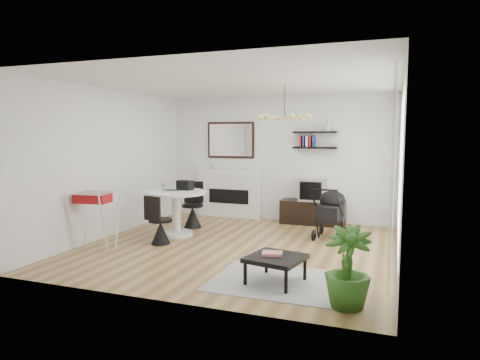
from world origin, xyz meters
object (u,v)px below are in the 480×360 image
(fireplace, at_px, (230,187))
(tv_console, at_px, (313,212))
(crt_tv, at_px, (312,190))
(drying_rack, at_px, (95,218))
(stroller, at_px, (330,215))
(potted_plant, at_px, (347,267))
(coffee_table, at_px, (276,259))
(dining_table, at_px, (176,206))

(fireplace, height_order, tv_console, fireplace)
(fireplace, height_order, crt_tv, fireplace)
(drying_rack, bearing_deg, fireplace, 65.46)
(stroller, xyz_separation_m, potted_plant, (0.63, -3.14, 0.03))
(crt_tv, bearing_deg, fireplace, 174.98)
(tv_console, relative_size, potted_plant, 1.49)
(tv_console, bearing_deg, coffee_table, -86.57)
(tv_console, distance_m, potted_plant, 4.39)
(stroller, bearing_deg, coffee_table, -91.31)
(tv_console, relative_size, dining_table, 1.17)
(stroller, height_order, coffee_table, stroller)
(crt_tv, bearing_deg, dining_table, -139.23)
(drying_rack, relative_size, coffee_table, 1.23)
(fireplace, bearing_deg, crt_tv, -5.02)
(tv_console, bearing_deg, drying_rack, -133.75)
(fireplace, xyz_separation_m, crt_tv, (1.92, -0.17, 0.04))
(fireplace, bearing_deg, coffee_table, -61.17)
(tv_console, height_order, coffee_table, tv_console)
(stroller, relative_size, potted_plant, 1.07)
(dining_table, height_order, coffee_table, dining_table)
(tv_console, xyz_separation_m, drying_rack, (-3.01, -3.15, 0.25))
(potted_plant, bearing_deg, drying_rack, 165.38)
(coffee_table, bearing_deg, crt_tv, 93.65)
(fireplace, distance_m, crt_tv, 1.92)
(fireplace, height_order, coffee_table, fireplace)
(potted_plant, bearing_deg, dining_table, 144.96)
(stroller, height_order, potted_plant, stroller)
(drying_rack, bearing_deg, crt_tv, 39.89)
(dining_table, bearing_deg, fireplace, 82.64)
(fireplace, bearing_deg, stroller, -27.10)
(stroller, xyz_separation_m, coffee_table, (-0.30, -2.66, -0.10))
(crt_tv, xyz_separation_m, potted_plant, (1.17, -4.23, -0.28))
(potted_plant, bearing_deg, fireplace, 125.04)
(potted_plant, bearing_deg, coffee_table, 152.64)
(tv_console, xyz_separation_m, stroller, (0.52, -1.09, 0.16))
(fireplace, xyz_separation_m, coffee_table, (2.16, -3.92, -0.38))
(fireplace, distance_m, potted_plant, 5.38)
(crt_tv, distance_m, coffee_table, 3.78)
(fireplace, height_order, stroller, fireplace)
(fireplace, distance_m, drying_rack, 3.49)
(crt_tv, relative_size, potted_plant, 0.59)
(coffee_table, bearing_deg, stroller, 83.64)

